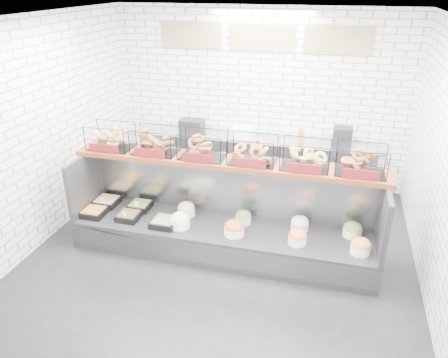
# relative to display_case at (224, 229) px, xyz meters

# --- Properties ---
(ground) EXTENTS (5.50, 5.50, 0.00)m
(ground) POSITION_rel_display_case_xyz_m (0.00, -0.34, -0.33)
(ground) COLOR black
(ground) RESTS_ON ground
(room_shell) EXTENTS (5.02, 5.51, 3.01)m
(room_shell) POSITION_rel_display_case_xyz_m (0.00, 0.26, 1.73)
(room_shell) COLOR white
(room_shell) RESTS_ON ground
(display_case) EXTENTS (4.00, 0.90, 1.20)m
(display_case) POSITION_rel_display_case_xyz_m (0.00, 0.00, 0.00)
(display_case) COLOR black
(display_case) RESTS_ON ground
(bagel_shelf) EXTENTS (4.10, 0.50, 0.40)m
(bagel_shelf) POSITION_rel_display_case_xyz_m (-0.00, 0.18, 1.06)
(bagel_shelf) COLOR #542212
(bagel_shelf) RESTS_ON display_case
(prep_counter) EXTENTS (4.00, 0.60, 1.20)m
(prep_counter) POSITION_rel_display_case_xyz_m (0.00, 2.09, 0.14)
(prep_counter) COLOR #93969B
(prep_counter) RESTS_ON ground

